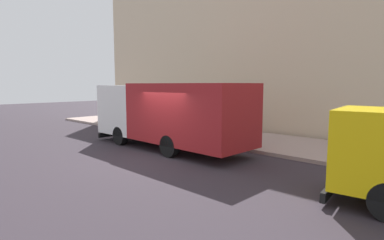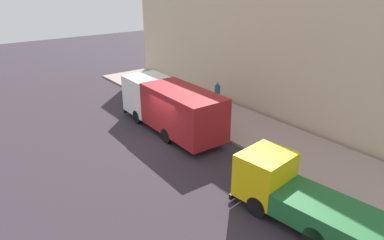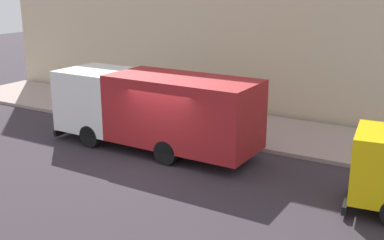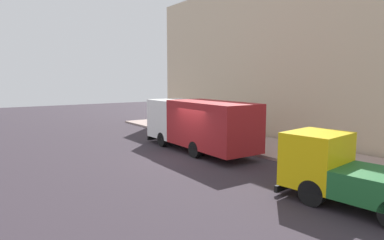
% 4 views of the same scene
% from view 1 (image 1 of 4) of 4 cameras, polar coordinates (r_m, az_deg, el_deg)
% --- Properties ---
extents(ground, '(80.00, 80.00, 0.00)m').
position_cam_1_polar(ground, '(12.09, -5.51, -6.83)').
color(ground, '#322A32').
extents(sidewalk, '(4.38, 30.00, 0.15)m').
position_cam_1_polar(sidewalk, '(15.90, 8.73, -3.36)').
color(sidewalk, '#A89087').
rests_on(sidewalk, ground).
extents(building_facade, '(0.50, 30.00, 11.00)m').
position_cam_1_polar(building_facade, '(18.15, 14.04, 14.97)').
color(building_facade, beige).
rests_on(building_facade, ground).
extents(large_utility_truck, '(2.59, 8.09, 2.85)m').
position_cam_1_polar(large_utility_truck, '(13.47, -4.38, 1.47)').
color(large_utility_truck, white).
rests_on(large_utility_truck, ground).
extents(pedestrian_walking, '(0.45, 0.45, 1.71)m').
position_cam_1_polar(pedestrian_walking, '(17.92, 4.27, 0.96)').
color(pedestrian_walking, '#443255').
rests_on(pedestrian_walking, sidewalk).
extents(traffic_cone_orange, '(0.42, 0.42, 0.60)m').
position_cam_1_polar(traffic_cone_orange, '(17.31, -5.08, -1.25)').
color(traffic_cone_orange, orange).
rests_on(traffic_cone_orange, sidewalk).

